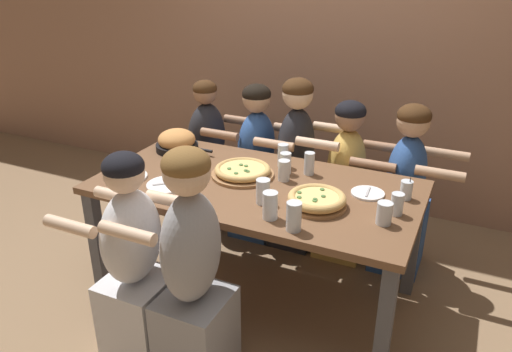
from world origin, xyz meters
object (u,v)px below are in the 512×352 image
(drinking_glass_d, at_px, (397,204))
(diner_near_center, at_px, (192,277))
(empty_plate_b, at_px, (368,193))
(drinking_glass_h, at_px, (284,172))
(diner_far_right, at_px, (404,195))
(diner_far_left, at_px, (208,161))
(empty_plate_c, at_px, (127,177))
(diner_far_center, at_px, (296,170))
(drinking_glass_j, at_px, (285,164))
(pizza_board_main, at_px, (317,200))
(drinking_glass_g, at_px, (191,189))
(pizza_board_second, at_px, (243,171))
(drinking_glass_c, at_px, (309,165))
(diner_near_midleft, at_px, (134,268))
(drinking_glass_i, at_px, (263,193))
(diner_far_midleft, at_px, (257,168))
(cocktail_glass_blue, at_px, (406,191))
(diner_far_midright, at_px, (345,187))
(skillet_bowl, at_px, (177,142))
(empty_plate_a, at_px, (167,185))
(drinking_glass_b, at_px, (384,213))
(drinking_glass_f, at_px, (294,218))
(drinking_glass_e, at_px, (270,207))

(drinking_glass_d, bearing_deg, diner_near_center, -139.86)
(empty_plate_b, xyz_separation_m, drinking_glass_h, (-0.48, -0.02, 0.05))
(diner_near_center, bearing_deg, diner_far_right, -27.95)
(drinking_glass_h, relative_size, diner_far_left, 0.11)
(empty_plate_c, distance_m, diner_far_center, 1.18)
(diner_far_right, bearing_deg, drinking_glass_j, -53.09)
(pizza_board_main, distance_m, empty_plate_b, 0.33)
(drinking_glass_g, bearing_deg, drinking_glass_h, 49.49)
(pizza_board_second, height_order, drinking_glass_g, drinking_glass_g)
(empty_plate_c, distance_m, drinking_glass_c, 1.07)
(drinking_glass_d, distance_m, drinking_glass_h, 0.68)
(drinking_glass_d, bearing_deg, diner_near_midleft, -149.36)
(drinking_glass_g, relative_size, drinking_glass_i, 0.87)
(diner_far_midleft, bearing_deg, cocktail_glass_blue, 64.87)
(empty_plate_c, distance_m, diner_far_midright, 1.43)
(skillet_bowl, xyz_separation_m, diner_far_midleft, (0.38, 0.44, -0.29))
(diner_far_midleft, height_order, diner_far_right, diner_far_midleft)
(drinking_glass_j, height_order, diner_far_center, diner_far_center)
(empty_plate_a, xyz_separation_m, drinking_glass_h, (0.56, 0.35, 0.05))
(drinking_glass_j, height_order, diner_far_midleft, diner_far_midleft)
(pizza_board_main, height_order, diner_far_left, diner_far_left)
(drinking_glass_b, bearing_deg, drinking_glass_d, 72.81)
(drinking_glass_g, distance_m, diner_near_midleft, 0.50)
(pizza_board_second, height_order, diner_far_midleft, diner_far_midleft)
(drinking_glass_f, xyz_separation_m, drinking_glass_i, (-0.25, 0.19, -0.00))
(empty_plate_c, height_order, diner_far_midleft, diner_far_midleft)
(empty_plate_c, relative_size, drinking_glass_i, 1.75)
(drinking_glass_h, bearing_deg, pizza_board_second, -168.69)
(diner_far_midright, bearing_deg, pizza_board_main, 4.05)
(empty_plate_a, relative_size, drinking_glass_i, 1.76)
(empty_plate_b, distance_m, drinking_glass_h, 0.49)
(drinking_glass_e, height_order, diner_far_right, diner_far_right)
(drinking_glass_c, bearing_deg, pizza_board_second, -150.72)
(drinking_glass_g, xyz_separation_m, diner_far_left, (-0.49, 1.00, -0.30))
(diner_far_right, distance_m, diner_far_center, 0.75)
(drinking_glass_g, bearing_deg, drinking_glass_b, 9.09)
(drinking_glass_f, bearing_deg, pizza_board_main, 85.78)
(diner_far_right, bearing_deg, empty_plate_a, -51.72)
(empty_plate_c, bearing_deg, empty_plate_b, 15.94)
(drinking_glass_b, bearing_deg, diner_far_midright, 115.91)
(diner_far_right, bearing_deg, drinking_glass_d, 4.48)
(drinking_glass_b, bearing_deg, pizza_board_second, 166.12)
(diner_far_midright, height_order, diner_far_left, diner_far_left)
(drinking_glass_c, relative_size, drinking_glass_e, 0.96)
(empty_plate_a, distance_m, drinking_glass_i, 0.58)
(drinking_glass_g, distance_m, diner_far_center, 1.05)
(drinking_glass_b, height_order, drinking_glass_f, drinking_glass_f)
(diner_far_center, bearing_deg, drinking_glass_i, 9.64)
(pizza_board_main, distance_m, empty_plate_a, 0.85)
(pizza_board_main, distance_m, empty_plate_c, 1.12)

